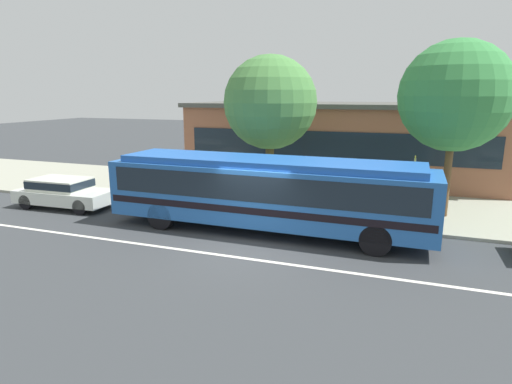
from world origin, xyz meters
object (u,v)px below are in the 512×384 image
at_px(pedestrian_waiting_near_sign, 217,178).
at_px(bus_stop_sign, 413,183).
at_px(sedan_behind_bus, 63,191).
at_px(street_tree_near_stop, 270,103).
at_px(street_tree_mid_block, 455,96).
at_px(transit_bus, 267,189).

xyz_separation_m(pedestrian_waiting_near_sign, bus_stop_sign, (8.54, -1.70, 0.71)).
xyz_separation_m(sedan_behind_bus, bus_stop_sign, (14.42, 1.64, 1.08)).
relative_size(pedestrian_waiting_near_sign, street_tree_near_stop, 0.26).
height_order(sedan_behind_bus, street_tree_mid_block, street_tree_mid_block).
xyz_separation_m(transit_bus, pedestrian_waiting_near_sign, (-3.61, 3.50, -0.46)).
bearing_deg(pedestrian_waiting_near_sign, transit_bus, -44.14).
height_order(pedestrian_waiting_near_sign, bus_stop_sign, bus_stop_sign).
xyz_separation_m(bus_stop_sign, street_tree_mid_block, (1.25, 2.13, 3.01)).
distance_m(sedan_behind_bus, street_tree_near_stop, 9.92).
xyz_separation_m(bus_stop_sign, street_tree_near_stop, (-6.19, 2.40, 2.71)).
relative_size(transit_bus, bus_stop_sign, 4.43).
distance_m(bus_stop_sign, street_tree_mid_block, 3.90).
height_order(transit_bus, pedestrian_waiting_near_sign, transit_bus).
bearing_deg(street_tree_near_stop, transit_bus, -73.26).
distance_m(pedestrian_waiting_near_sign, street_tree_mid_block, 10.48).
bearing_deg(transit_bus, sedan_behind_bus, 179.08).
height_order(bus_stop_sign, street_tree_near_stop, street_tree_near_stop).
height_order(transit_bus, street_tree_mid_block, street_tree_mid_block).
distance_m(pedestrian_waiting_near_sign, bus_stop_sign, 8.73).
xyz_separation_m(transit_bus, bus_stop_sign, (4.93, 1.80, 0.24)).
bearing_deg(bus_stop_sign, sedan_behind_bus, -173.50).
relative_size(bus_stop_sign, street_tree_mid_block, 0.39).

